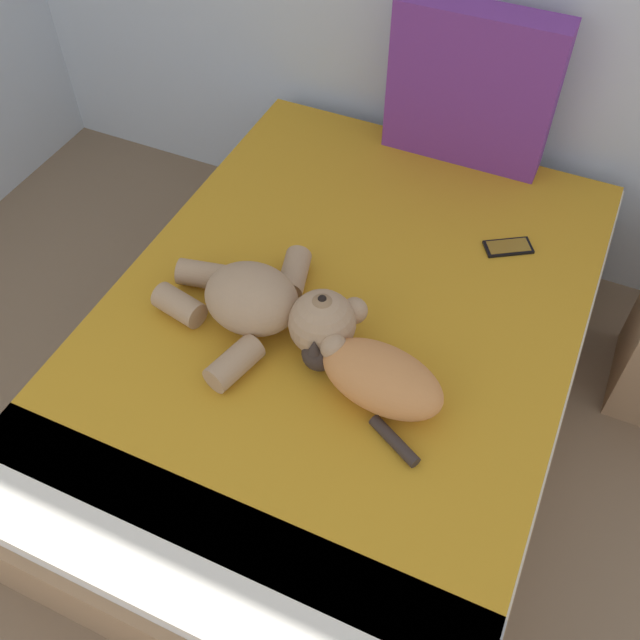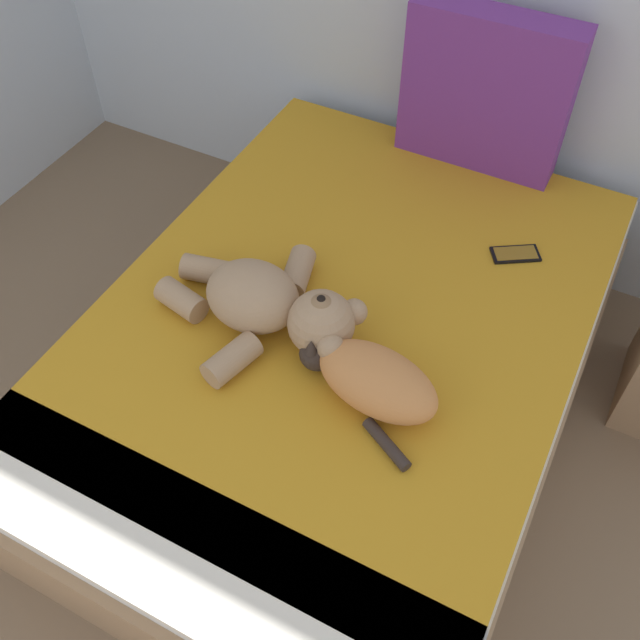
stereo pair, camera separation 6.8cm
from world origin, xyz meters
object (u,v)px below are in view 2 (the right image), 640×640
object	(u,v)px
cell_phone	(515,254)
bed	(340,367)
cat	(371,379)
patterned_cushion	(486,92)
teddy_bear	(272,305)

from	to	relation	value
cell_phone	bed	bearing A→B (deg)	-129.18
bed	cell_phone	size ratio (longest dim) A/B	11.73
cat	patterned_cushion	bearing A→B (deg)	95.21
patterned_cushion	cat	xyz separation A→B (m)	(0.10, -1.10, -0.20)
patterned_cushion	cell_phone	distance (m)	0.56
bed	cat	size ratio (longest dim) A/B	4.57
patterned_cushion	cat	bearing A→B (deg)	-84.79
bed	patterned_cushion	bearing A→B (deg)	83.87
patterned_cushion	cell_phone	xyz separation A→B (m)	(0.28, -0.41, -0.26)
bed	patterned_cushion	xyz separation A→B (m)	(0.09, 0.87, 0.53)
teddy_bear	cell_phone	world-z (taller)	teddy_bear
patterned_cushion	cell_phone	bearing A→B (deg)	-55.20
bed	cat	xyz separation A→B (m)	(0.19, -0.23, 0.33)
cell_phone	patterned_cushion	bearing A→B (deg)	124.80
bed	patterned_cushion	world-z (taller)	patterned_cushion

